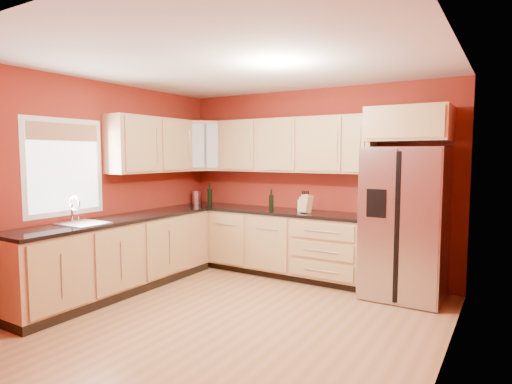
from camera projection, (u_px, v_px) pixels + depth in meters
floor at (233, 318)px, 4.43m from camera, size 4.00×4.00×0.00m
ceiling at (231, 62)px, 4.20m from camera, size 4.00×4.00×0.00m
wall_back at (312, 183)px, 6.02m from camera, size 4.00×0.04×2.60m
wall_front at (47, 219)px, 2.62m from camera, size 4.00×0.04×2.60m
wall_left at (100, 186)px, 5.35m from camera, size 0.04×4.00×2.60m
wall_right at (447, 206)px, 3.28m from camera, size 0.04×4.00×2.60m
base_cabinets_back at (268, 242)px, 6.12m from camera, size 2.90×0.60×0.88m
base_cabinets_left at (119, 256)px, 5.27m from camera, size 0.60×2.80×0.88m
countertop_back at (268, 211)px, 6.08m from camera, size 2.90×0.62×0.04m
countertop_left at (118, 220)px, 5.23m from camera, size 0.62×2.80×0.04m
upper_cabinets_back at (292, 145)px, 5.96m from camera, size 2.30×0.33×0.75m
upper_cabinets_left at (151, 145)px, 5.84m from camera, size 0.33×1.35×0.75m
corner_upper_cabinet at (204, 146)px, 6.56m from camera, size 0.67×0.67×0.75m
over_fridge_cabinet at (409, 124)px, 5.00m from camera, size 0.92×0.60×0.40m
refrigerator at (405, 223)px, 5.04m from camera, size 0.90×0.75×1.78m
window at (65, 167)px, 4.89m from camera, size 0.03×0.90×1.00m
sink_faucet at (82, 210)px, 4.79m from camera, size 0.50×0.42×0.30m
canister_left at (197, 198)px, 6.76m from camera, size 0.13×0.13×0.19m
canister_right at (196, 197)px, 6.74m from camera, size 0.16×0.16×0.20m
wine_bottle_a at (271, 200)px, 5.94m from camera, size 0.08×0.08×0.30m
wine_bottle_b at (210, 194)px, 6.57m from camera, size 0.10×0.10×0.34m
knife_block at (306, 204)px, 5.70m from camera, size 0.15×0.14×0.24m
soap_dispenser at (300, 204)px, 5.85m from camera, size 0.07×0.07×0.20m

